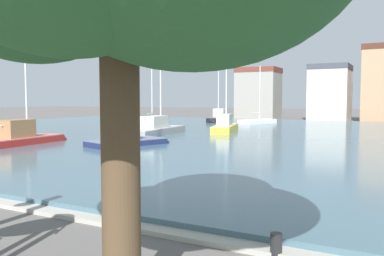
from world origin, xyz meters
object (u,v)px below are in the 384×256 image
(sailboat_navy, at_px, (131,140))
(sailboat_white, at_px, (260,122))
(sailboat_red, at_px, (26,138))
(sailboat_black, at_px, (218,119))
(sailboat_teal, at_px, (152,124))
(mooring_bollard, at_px, (276,246))
(sailboat_grey, at_px, (161,130))
(sailboat_yellow, at_px, (226,127))

(sailboat_navy, bearing_deg, sailboat_white, 90.15)
(sailboat_red, xyz_separation_m, sailboat_white, (6.51, 29.47, -0.18))
(sailboat_black, distance_m, sailboat_teal, 11.64)
(sailboat_navy, distance_m, sailboat_black, 29.50)
(sailboat_red, xyz_separation_m, mooring_bollard, (20.01, -10.76, -0.35))
(sailboat_black, xyz_separation_m, sailboat_teal, (-3.28, -11.17, -0.21))
(sailboat_teal, xyz_separation_m, sailboat_white, (9.79, 9.26, -0.01))
(sailboat_white, bearing_deg, sailboat_red, -102.45)
(mooring_bollard, bearing_deg, sailboat_red, 151.72)
(sailboat_grey, bearing_deg, sailboat_navy, -70.82)
(sailboat_yellow, distance_m, sailboat_red, 17.81)
(sailboat_navy, bearing_deg, sailboat_red, -158.27)
(sailboat_navy, height_order, sailboat_black, sailboat_black)
(sailboat_white, bearing_deg, sailboat_grey, -98.41)
(sailboat_white, bearing_deg, sailboat_yellow, -85.48)
(mooring_bollard, bearing_deg, sailboat_black, 115.40)
(sailboat_grey, xyz_separation_m, sailboat_white, (2.77, 18.70, -0.18))
(sailboat_red, height_order, mooring_bollard, sailboat_red)
(sailboat_yellow, height_order, sailboat_black, sailboat_yellow)
(sailboat_yellow, height_order, sailboat_red, sailboat_yellow)
(sailboat_navy, distance_m, sailboat_white, 26.85)
(sailboat_navy, height_order, sailboat_red, sailboat_red)
(sailboat_teal, xyz_separation_m, mooring_bollard, (23.29, -30.97, -0.19))
(sailboat_red, distance_m, sailboat_grey, 11.40)
(sailboat_teal, height_order, mooring_bollard, sailboat_teal)
(sailboat_white, bearing_deg, sailboat_black, 163.65)
(sailboat_yellow, bearing_deg, sailboat_grey, -125.53)
(sailboat_grey, distance_m, sailboat_black, 20.94)
(sailboat_yellow, bearing_deg, sailboat_black, 116.38)
(sailboat_black, distance_m, sailboat_white, 6.79)
(sailboat_red, bearing_deg, sailboat_white, 77.55)
(sailboat_red, bearing_deg, sailboat_yellow, 64.87)
(sailboat_teal, bearing_deg, sailboat_navy, -60.72)
(sailboat_yellow, bearing_deg, sailboat_red, -115.13)
(sailboat_navy, relative_size, sailboat_red, 0.92)
(sailboat_yellow, relative_size, sailboat_red, 1.25)
(sailboat_grey, relative_size, mooring_bollard, 18.57)
(sailboat_navy, relative_size, sailboat_grey, 0.70)
(sailboat_red, xyz_separation_m, sailboat_teal, (-3.29, 20.21, -0.17))
(sailboat_teal, bearing_deg, mooring_bollard, -53.05)
(sailboat_grey, bearing_deg, sailboat_red, -109.16)
(sailboat_red, relative_size, sailboat_white, 0.97)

